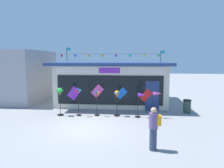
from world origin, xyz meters
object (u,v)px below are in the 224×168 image
(wind_spinner_left, at_px, (78,99))
(wind_spinner_center_right, at_px, (117,98))
(wind_spinner_right, at_px, (140,100))
(wind_spinner_far_right, at_px, (156,98))
(person_near_camera, at_px, (154,128))
(wind_spinner_center_left, at_px, (97,101))
(kite_shop_building, at_px, (113,82))
(trash_bin, at_px, (187,106))
(wind_spinner_far_left, at_px, (60,95))

(wind_spinner_left, relative_size, wind_spinner_center_right, 1.10)
(wind_spinner_left, relative_size, wind_spinner_right, 1.17)
(wind_spinner_right, bearing_deg, wind_spinner_center_right, 172.21)
(wind_spinner_far_right, relative_size, person_near_camera, 0.92)
(wind_spinner_center_left, distance_m, wind_spinner_center_right, 1.23)
(kite_shop_building, xyz_separation_m, person_near_camera, (2.33, -9.01, -0.75))
(wind_spinner_right, relative_size, trash_bin, 1.73)
(kite_shop_building, bearing_deg, wind_spinner_center_left, -98.07)
(wind_spinner_far_left, relative_size, wind_spinner_far_right, 1.11)
(kite_shop_building, height_order, wind_spinner_far_right, kite_shop_building)
(person_near_camera, xyz_separation_m, trash_bin, (2.76, 5.91, -0.45))
(wind_spinner_center_left, height_order, person_near_camera, person_near_camera)
(wind_spinner_center_right, xyz_separation_m, person_near_camera, (1.73, -4.76, -0.23))
(person_near_camera, distance_m, trash_bin, 6.54)
(wind_spinner_center_left, height_order, wind_spinner_right, wind_spinner_center_left)
(wind_spinner_center_right, bearing_deg, wind_spinner_far_right, -3.32)
(wind_spinner_left, relative_size, wind_spinner_center_left, 1.09)
(wind_spinner_left, bearing_deg, person_near_camera, -48.34)
(wind_spinner_far_left, xyz_separation_m, wind_spinner_right, (4.91, -0.01, -0.21))
(kite_shop_building, xyz_separation_m, wind_spinner_right, (2.03, -4.45, -0.56))
(person_near_camera, relative_size, trash_bin, 1.96)
(wind_spinner_center_right, height_order, trash_bin, wind_spinner_center_right)
(wind_spinner_center_left, bearing_deg, wind_spinner_center_right, 3.79)
(wind_spinner_left, height_order, wind_spinner_center_right, wind_spinner_left)
(wind_spinner_right, height_order, person_near_camera, person_near_camera)
(wind_spinner_far_right, bearing_deg, trash_bin, 31.05)
(wind_spinner_right, bearing_deg, wind_spinner_center_left, 177.54)
(person_near_camera, bearing_deg, wind_spinner_far_right, 172.93)
(wind_spinner_center_left, relative_size, wind_spinner_right, 1.08)
(trash_bin, bearing_deg, wind_spinner_far_left, -170.48)
(kite_shop_building, xyz_separation_m, trash_bin, (5.09, -3.11, -1.20))
(trash_bin, bearing_deg, wind_spinner_far_right, -148.95)
(wind_spinner_center_right, bearing_deg, trash_bin, 14.37)
(kite_shop_building, relative_size, wind_spinner_center_right, 5.37)
(person_near_camera, bearing_deg, wind_spinner_right, -175.53)
(wind_spinner_center_left, bearing_deg, trash_bin, 12.16)
(wind_spinner_center_right, bearing_deg, wind_spinner_far_left, -176.93)
(person_near_camera, height_order, trash_bin, person_near_camera)
(wind_spinner_center_left, bearing_deg, kite_shop_building, 81.93)
(wind_spinner_center_left, xyz_separation_m, wind_spinner_right, (2.64, -0.11, 0.12))
(wind_spinner_center_left, distance_m, wind_spinner_right, 2.65)
(wind_spinner_far_right, bearing_deg, kite_shop_building, 123.95)
(wind_spinner_right, xyz_separation_m, trash_bin, (3.07, 1.34, -0.64))
(wind_spinner_center_left, height_order, wind_spinner_center_right, wind_spinner_center_left)
(wind_spinner_center_left, bearing_deg, wind_spinner_far_left, -177.32)
(wind_spinner_left, relative_size, wind_spinner_far_right, 1.12)
(wind_spinner_left, xyz_separation_m, person_near_camera, (4.07, -4.57, -0.19))
(wind_spinner_center_right, relative_size, person_near_camera, 0.94)
(kite_shop_building, distance_m, wind_spinner_center_right, 4.33)
(wind_spinner_center_right, distance_m, wind_spinner_right, 1.43)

